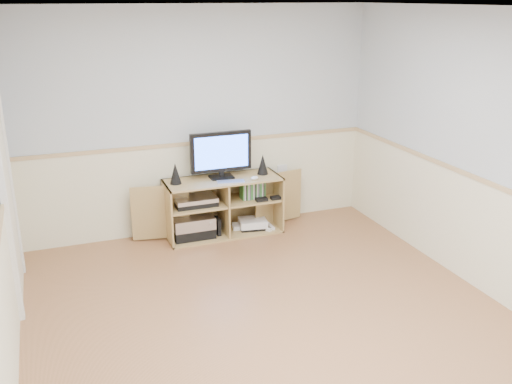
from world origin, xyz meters
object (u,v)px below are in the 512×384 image
at_px(media_cabinet, 222,204).
at_px(keyboard, 231,182).
at_px(monitor, 221,153).
at_px(game_consoles, 251,224).

distance_m(media_cabinet, keyboard, 0.38).
bearing_deg(monitor, media_cabinet, 90.00).
relative_size(media_cabinet, game_consoles, 4.42).
xyz_separation_m(monitor, keyboard, (0.05, -0.19, -0.28)).
bearing_deg(monitor, game_consoles, -10.32).
bearing_deg(keyboard, monitor, 115.07).
relative_size(keyboard, game_consoles, 0.65).
distance_m(media_cabinet, game_consoles, 0.43).
xyz_separation_m(keyboard, game_consoles, (0.28, 0.13, -0.59)).
height_order(monitor, keyboard, monitor).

